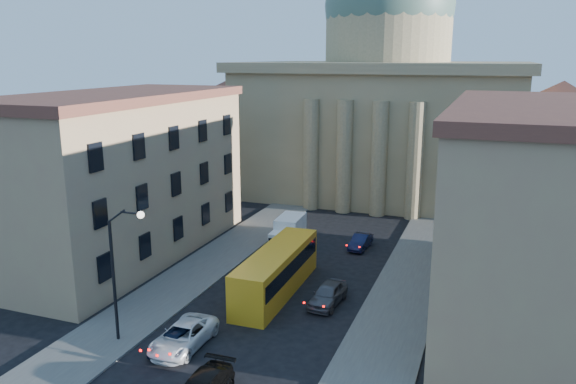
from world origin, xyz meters
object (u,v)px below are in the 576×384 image
city_bus (276,270)px  car_left_near (175,340)px  street_lamp (120,264)px  box_truck (288,234)px

city_bus → car_left_near: bearing=-105.5°
street_lamp → city_bus: street_lamp is taller
car_left_near → street_lamp: bearing=-168.0°
street_lamp → city_bus: size_ratio=0.73×
car_left_near → box_truck: size_ratio=0.72×
box_truck → car_left_near: bearing=-93.0°
street_lamp → car_left_near: street_lamp is taller
street_lamp → box_truck: bearing=80.3°
car_left_near → box_truck: box_truck is taller
city_bus → box_truck: size_ratio=2.20×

